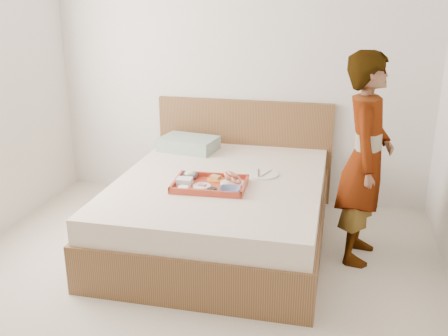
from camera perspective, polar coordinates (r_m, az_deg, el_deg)
ground at (r=3.37m, az=-5.38°, el=-15.36°), size 3.50×4.00×0.01m
wall_back at (r=4.76m, az=1.71°, el=11.77°), size 3.50×0.01×2.60m
bed at (r=4.07m, az=-0.38°, el=-4.63°), size 1.65×2.00×0.53m
headboard at (r=4.89m, az=2.21°, el=2.07°), size 1.65×0.06×0.95m
pillow at (r=4.68m, az=-3.94°, el=2.71°), size 0.54×0.41×0.12m
tray at (r=3.78m, az=-1.58°, el=-1.80°), size 0.55×0.41×0.05m
prawn_plate at (r=3.81m, az=0.96°, el=-1.69°), size 0.19×0.19×0.01m
navy_bowl_big at (r=3.64m, az=0.66°, el=-2.50°), size 0.16×0.16×0.04m
sauce_dish at (r=3.64m, az=-1.35°, el=-2.54°), size 0.08×0.08×0.03m
meat_plate at (r=3.76m, az=-2.49°, el=-2.02°), size 0.14×0.14×0.01m
bread_plate at (r=3.89m, az=-0.94°, el=-1.26°), size 0.14×0.14×0.01m
salad_bowl at (r=3.93m, az=-3.79°, el=-0.90°), size 0.12×0.12×0.04m
plastic_tub at (r=3.80m, az=-4.41°, el=-1.49°), size 0.12×0.10×0.05m
cheese_round at (r=3.70m, az=-4.56°, el=-2.28°), size 0.08×0.08×0.03m
dinner_plate at (r=4.05m, az=4.28°, el=-0.71°), size 0.28×0.28×0.01m
person at (r=3.78m, az=15.46°, el=0.92°), size 0.44×0.60×1.53m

